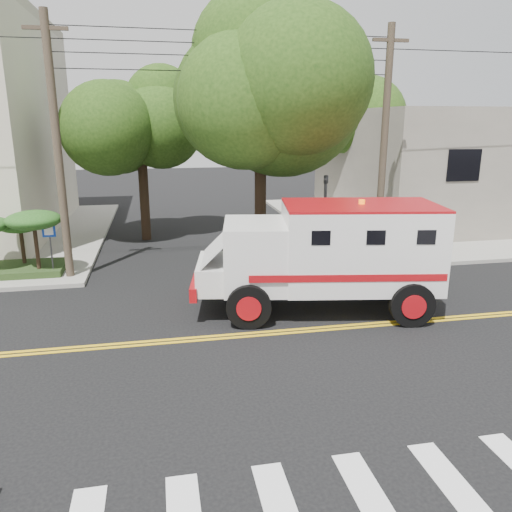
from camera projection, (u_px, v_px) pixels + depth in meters
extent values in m
plane|color=black|center=(254.00, 335.00, 13.39)|extent=(100.00, 100.00, 0.00)
cube|color=gray|center=(440.00, 219.00, 28.66)|extent=(17.00, 17.00, 0.15)
cube|color=slate|center=(464.00, 164.00, 28.61)|extent=(14.00, 12.00, 6.00)
cylinder|color=#382D23|center=(58.00, 153.00, 16.85)|extent=(0.28, 0.28, 9.00)
cylinder|color=#382D23|center=(384.00, 149.00, 19.25)|extent=(0.28, 0.28, 9.00)
cylinder|color=black|center=(260.00, 177.00, 18.90)|extent=(0.44, 0.44, 7.00)
sphere|color=#1B380F|center=(261.00, 79.00, 17.99)|extent=(5.32, 5.32, 5.32)
sphere|color=#1B380F|center=(297.00, 61.00, 17.33)|extent=(4.56, 4.56, 4.56)
cylinder|color=black|center=(143.00, 181.00, 23.46)|extent=(0.44, 0.44, 5.60)
sphere|color=#1B380F|center=(140.00, 120.00, 22.73)|extent=(3.92, 3.92, 3.92)
sphere|color=#1B380F|center=(158.00, 110.00, 22.24)|extent=(3.36, 3.36, 3.36)
cylinder|color=black|center=(344.00, 166.00, 29.34)|extent=(0.44, 0.44, 5.95)
sphere|color=#1B380F|center=(347.00, 114.00, 28.56)|extent=(4.20, 4.20, 4.20)
sphere|color=#1B380F|center=(366.00, 105.00, 28.04)|extent=(3.60, 3.60, 3.60)
cylinder|color=#3F3F42|center=(324.00, 223.00, 18.92)|extent=(0.12, 0.12, 3.60)
imported|color=#3F3F42|center=(326.00, 187.00, 18.57)|extent=(0.15, 0.18, 0.90)
cylinder|color=#3F3F42|center=(51.00, 252.00, 17.84)|extent=(0.06, 0.06, 2.00)
cube|color=#0C33A5|center=(49.00, 231.00, 17.58)|extent=(0.45, 0.03, 0.45)
cube|color=#1E3314|center=(20.00, 269.00, 18.36)|extent=(3.20, 2.00, 0.24)
cylinder|color=black|center=(22.00, 245.00, 18.55)|extent=(0.14, 0.14, 1.36)
ellipsoid|color=#194314|center=(20.00, 225.00, 18.35)|extent=(1.55, 1.55, 0.54)
cylinder|color=black|center=(37.00, 246.00, 17.78)|extent=(0.14, 0.14, 1.68)
ellipsoid|color=#194314|center=(33.00, 220.00, 17.54)|extent=(1.91, 1.91, 0.66)
cube|color=silver|center=(359.00, 246.00, 14.65)|extent=(4.78, 3.29, 2.38)
cube|color=silver|center=(256.00, 255.00, 14.62)|extent=(2.19, 2.75, 1.92)
cube|color=black|center=(225.00, 238.00, 14.46)|extent=(0.38, 1.91, 0.79)
cube|color=silver|center=(215.00, 273.00, 14.74)|extent=(1.37, 2.40, 0.79)
cube|color=#9B0B11|center=(197.00, 283.00, 14.80)|extent=(0.60, 2.43, 0.40)
cube|color=#9B0B11|center=(362.00, 205.00, 14.33)|extent=(4.78, 3.29, 0.07)
cylinder|color=black|center=(249.00, 306.00, 13.69)|extent=(1.29, 0.56, 1.24)
cylinder|color=black|center=(247.00, 278.00, 16.14)|extent=(1.29, 0.56, 1.24)
cylinder|color=black|center=(412.00, 305.00, 13.82)|extent=(1.29, 0.56, 1.24)
cylinder|color=black|center=(386.00, 277.00, 16.27)|extent=(1.29, 0.56, 1.24)
imported|color=gray|center=(366.00, 244.00, 19.37)|extent=(0.68, 0.59, 1.56)
imported|color=gray|center=(337.00, 224.00, 22.46)|extent=(0.96, 0.81, 1.77)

